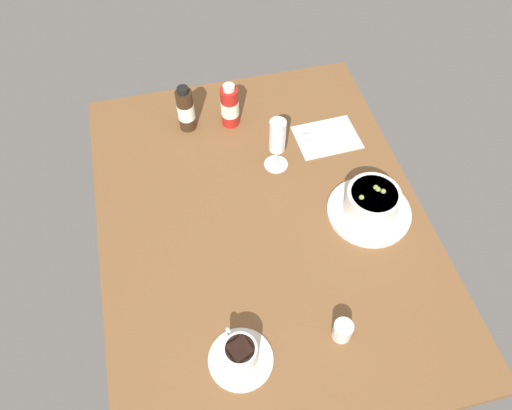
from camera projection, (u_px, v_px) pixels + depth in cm
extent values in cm
cube|color=brown|center=(263.00, 222.00, 130.96)|extent=(110.00, 84.00, 3.00)
cylinder|color=silver|center=(369.00, 212.00, 130.40)|extent=(21.87, 21.87, 1.20)
cylinder|color=silver|center=(372.00, 202.00, 126.93)|extent=(13.64, 13.64, 7.34)
cylinder|color=beige|center=(374.00, 195.00, 124.60)|extent=(11.73, 11.73, 1.60)
sphere|color=olive|center=(362.00, 197.00, 123.08)|extent=(1.31, 1.31, 1.31)
sphere|color=olive|center=(378.00, 189.00, 124.53)|extent=(1.35, 1.35, 1.35)
sphere|color=olive|center=(383.00, 191.00, 124.16)|extent=(1.34, 1.34, 1.34)
sphere|color=olive|center=(376.00, 187.00, 124.87)|extent=(1.35, 1.35, 1.35)
cube|color=silver|center=(327.00, 137.00, 146.48)|extent=(14.56, 18.59, 0.30)
cube|color=silver|center=(332.00, 138.00, 145.61)|extent=(1.77, 14.04, 0.50)
cube|color=silver|center=(306.00, 143.00, 144.54)|extent=(2.34, 3.69, 0.40)
cube|color=silver|center=(329.00, 132.00, 147.20)|extent=(1.53, 13.03, 0.50)
ellipsoid|color=silver|center=(306.00, 136.00, 146.19)|extent=(2.40, 4.00, 0.60)
cylinder|color=silver|center=(241.00, 359.00, 107.90)|extent=(14.21, 14.21, 0.90)
cylinder|color=silver|center=(240.00, 353.00, 105.06)|extent=(7.34, 7.34, 6.09)
cylinder|color=black|center=(240.00, 349.00, 102.99)|extent=(6.24, 6.24, 1.00)
torus|color=silver|center=(230.00, 334.00, 107.19)|extent=(3.68, 1.73, 3.60)
cylinder|color=silver|center=(343.00, 331.00, 109.54)|extent=(4.40, 4.40, 4.93)
cone|color=silver|center=(336.00, 331.00, 107.54)|extent=(1.93, 2.41, 2.28)
cylinder|color=white|center=(276.00, 164.00, 140.39)|extent=(6.71, 6.71, 0.40)
cylinder|color=white|center=(276.00, 156.00, 137.69)|extent=(0.80, 0.80, 6.25)
cylinder|color=white|center=(277.00, 136.00, 131.10)|extent=(4.43, 4.43, 9.97)
cylinder|color=#EEE9CA|center=(277.00, 140.00, 132.31)|extent=(3.63, 3.63, 5.98)
cylinder|color=#382314|center=(186.00, 110.00, 143.73)|extent=(4.88, 4.88, 13.38)
cylinder|color=white|center=(186.00, 111.00, 143.95)|extent=(4.98, 4.98, 5.09)
cylinder|color=black|center=(183.00, 90.00, 137.65)|extent=(3.17, 3.17, 1.59)
cylinder|color=#B21E19|center=(230.00, 107.00, 144.99)|extent=(5.24, 5.24, 12.79)
cylinder|color=#E0F0CD|center=(230.00, 107.00, 145.20)|extent=(5.34, 5.34, 4.86)
cylinder|color=silver|center=(229.00, 88.00, 139.21)|extent=(3.41, 3.41, 1.43)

